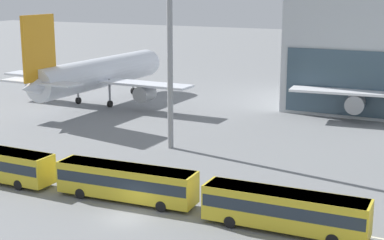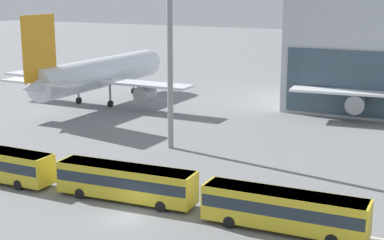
{
  "view_description": "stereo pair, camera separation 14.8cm",
  "coord_description": "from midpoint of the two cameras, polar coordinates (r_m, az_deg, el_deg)",
  "views": [
    {
      "loc": [
        25.99,
        -39.36,
        19.2
      ],
      "look_at": [
        -3.88,
        20.09,
        4.0
      ],
      "focal_mm": 55.0,
      "sensor_mm": 36.0,
      "label": 1
    },
    {
      "loc": [
        26.12,
        -39.29,
        19.2
      ],
      "look_at": [
        -3.88,
        20.09,
        4.0
      ],
      "focal_mm": 55.0,
      "sensor_mm": 36.0,
      "label": 2
    }
  ],
  "objects": [
    {
      "name": "ground_plane",
      "position": [
        50.93,
        -6.43,
        -9.36
      ],
      "size": [
        440.0,
        440.0,
        0.0
      ],
      "primitive_type": "plane",
      "color": "slate"
    },
    {
      "name": "airliner_at_gate_near",
      "position": [
        97.82,
        -9.35,
        4.45
      ],
      "size": [
        35.08,
        35.68,
        15.28
      ],
      "rotation": [
        0.0,
        0.0,
        1.56
      ],
      "color": "silver",
      "rests_on": "ground_plane"
    },
    {
      "name": "shuttle_bus_3",
      "position": [
        54.07,
        -6.48,
        -5.86
      ],
      "size": [
        13.49,
        3.6,
        3.26
      ],
      "rotation": [
        0.0,
        0.0,
        0.07
      ],
      "color": "gold",
      "rests_on": "ground_plane"
    },
    {
      "name": "shuttle_bus_4",
      "position": [
        47.88,
        8.86,
        -8.46
      ],
      "size": [
        13.42,
        3.18,
        3.26
      ],
      "rotation": [
        0.0,
        0.0,
        0.03
      ],
      "color": "gold",
      "rests_on": "ground_plane"
    }
  ]
}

